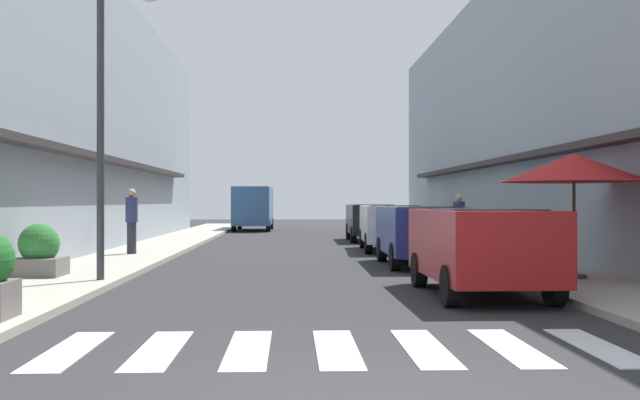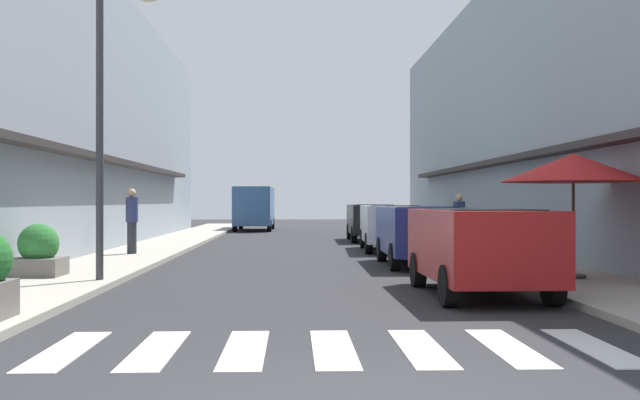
# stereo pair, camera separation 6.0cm
# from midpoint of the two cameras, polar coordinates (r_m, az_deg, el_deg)

# --- Properties ---
(ground_plane) EXTENTS (88.50, 88.50, 0.00)m
(ground_plane) POSITION_cam_midpoint_polar(r_m,az_deg,el_deg) (21.87, -0.98, -4.27)
(ground_plane) COLOR #2B2B2D
(sidewalk_left) EXTENTS (2.32, 56.32, 0.12)m
(sidewalk_left) POSITION_cam_midpoint_polar(r_m,az_deg,el_deg) (22.31, -13.71, -4.03)
(sidewalk_left) COLOR #ADA899
(sidewalk_left) RESTS_ON ground_plane
(sidewalk_right) EXTENTS (2.32, 56.32, 0.12)m
(sidewalk_right) POSITION_cam_midpoint_polar(r_m,az_deg,el_deg) (22.51, 11.63, -4.00)
(sidewalk_right) COLOR #9E998E
(sidewalk_right) RESTS_ON ground_plane
(building_row_left) EXTENTS (5.50, 38.21, 8.59)m
(building_row_left) POSITION_cam_midpoint_polar(r_m,az_deg,el_deg) (24.36, -21.73, 6.28)
(building_row_left) COLOR #939EA8
(building_row_left) RESTS_ON ground_plane
(building_row_right) EXTENTS (5.50, 38.21, 8.94)m
(building_row_right) POSITION_cam_midpoint_polar(r_m,az_deg,el_deg) (24.71, 19.38, 6.60)
(building_row_right) COLOR #939EA8
(building_row_right) RESTS_ON ground_plane
(crosswalk) EXTENTS (6.15, 2.20, 0.01)m
(crosswalk) POSITION_cam_midpoint_polar(r_m,az_deg,el_deg) (8.32, 1.05, -11.12)
(crosswalk) COLOR silver
(crosswalk) RESTS_ON ground_plane
(parked_car_near) EXTENTS (1.84, 4.08, 1.47)m
(parked_car_near) POSITION_cam_midpoint_polar(r_m,az_deg,el_deg) (13.01, 11.85, -3.06)
(parked_car_near) COLOR maroon
(parked_car_near) RESTS_ON ground_plane
(parked_car_mid) EXTENTS (1.84, 4.17, 1.47)m
(parked_car_mid) POSITION_cam_midpoint_polar(r_m,az_deg,el_deg) (18.83, 7.46, -2.14)
(parked_car_mid) COLOR navy
(parked_car_mid) RESTS_ON ground_plane
(parked_car_far) EXTENTS (1.95, 4.46, 1.47)m
(parked_car_far) POSITION_cam_midpoint_polar(r_m,az_deg,el_deg) (24.31, 5.26, -1.67)
(parked_car_far) COLOR silver
(parked_car_far) RESTS_ON ground_plane
(parked_car_distant) EXTENTS (1.86, 4.45, 1.47)m
(parked_car_distant) POSITION_cam_midpoint_polar(r_m,az_deg,el_deg) (30.23, 3.80, -1.36)
(parked_car_distant) COLOR black
(parked_car_distant) RESTS_ON ground_plane
(delivery_van) EXTENTS (2.08, 5.43, 2.37)m
(delivery_van) POSITION_cam_midpoint_polar(r_m,az_deg,el_deg) (41.28, -5.08, -0.35)
(delivery_van) COLOR #33598C
(delivery_van) RESTS_ON ground_plane
(street_lamp) EXTENTS (1.19, 0.28, 5.59)m
(street_lamp) POSITION_cam_midpoint_polar(r_m,az_deg,el_deg) (14.87, -15.62, 7.34)
(street_lamp) COLOR #38383D
(street_lamp) RESTS_ON sidewalk_left
(cafe_umbrella) EXTENTS (2.77, 2.77, 2.40)m
(cafe_umbrella) POSITION_cam_midpoint_polar(r_m,az_deg,el_deg) (15.39, 18.46, 2.29)
(cafe_umbrella) COLOR #262626
(cafe_umbrella) RESTS_ON sidewalk_right
(planter_midblock) EXTENTS (0.94, 0.94, 1.04)m
(planter_midblock) POSITION_cam_midpoint_polar(r_m,az_deg,el_deg) (15.96, -20.50, -3.73)
(planter_midblock) COLOR slate
(planter_midblock) RESTS_ON sidewalk_left
(planter_far) EXTENTS (0.86, 0.86, 1.10)m
(planter_far) POSITION_cam_midpoint_polar(r_m,az_deg,el_deg) (19.86, 11.83, -2.87)
(planter_far) COLOR slate
(planter_far) RESTS_ON sidewalk_right
(pedestrian_walking_near) EXTENTS (0.34, 0.34, 1.69)m
(pedestrian_walking_near) POSITION_cam_midpoint_polar(r_m,az_deg,el_deg) (22.16, 10.34, -1.60)
(pedestrian_walking_near) COLOR #282B33
(pedestrian_walking_near) RESTS_ON sidewalk_right
(pedestrian_walking_far) EXTENTS (0.34, 0.34, 1.83)m
(pedestrian_walking_far) POSITION_cam_midpoint_polar(r_m,az_deg,el_deg) (21.90, -14.07, -1.41)
(pedestrian_walking_far) COLOR #282B33
(pedestrian_walking_far) RESTS_ON sidewalk_left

